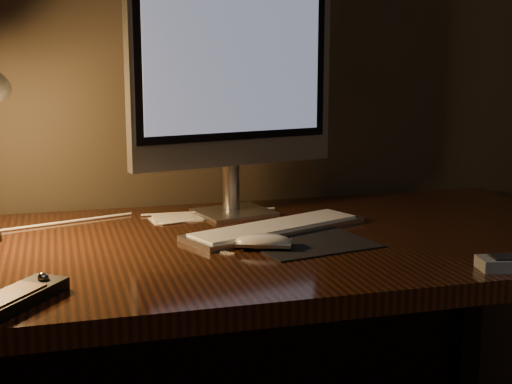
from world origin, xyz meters
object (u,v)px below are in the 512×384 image
object	(u,v)px
monitor	(234,79)
media_remote	(20,296)
desk	(229,290)
mouse	(263,244)
keyboard	(276,228)

from	to	relation	value
monitor	media_remote	size ratio (longest dim) A/B	3.11
desk	media_remote	xyz separation A→B (m)	(-0.40, -0.35, 0.14)
monitor	desk	bearing A→B (deg)	-122.38
monitor	mouse	xyz separation A→B (m)	(-0.02, -0.31, -0.30)
keyboard	media_remote	bearing A→B (deg)	-169.30
keyboard	desk	bearing A→B (deg)	143.80
monitor	media_remote	distance (m)	0.75
keyboard	mouse	bearing A→B (deg)	-139.09
monitor	mouse	world-z (taller)	monitor
mouse	media_remote	distance (m)	0.48
monitor	keyboard	bearing A→B (deg)	-90.70
desk	media_remote	distance (m)	0.55
monitor	mouse	size ratio (longest dim) A/B	4.90
keyboard	mouse	distance (m)	0.14
desk	monitor	size ratio (longest dim) A/B	3.03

